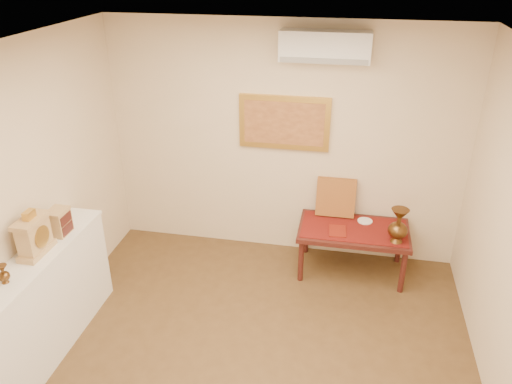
% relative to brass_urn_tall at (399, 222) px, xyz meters
% --- Properties ---
extents(ceiling, '(4.50, 4.50, 0.00)m').
position_rel_brass_urn_tall_xyz_m(ceiling, '(-1.29, -1.69, 1.91)').
color(ceiling, silver).
rests_on(ceiling, ground).
extents(wall_back, '(4.00, 0.02, 2.70)m').
position_rel_brass_urn_tall_xyz_m(wall_back, '(-1.29, 0.56, 0.56)').
color(wall_back, beige).
rests_on(wall_back, ground).
extents(brass_urn_small, '(0.09, 0.09, 0.21)m').
position_rel_brass_urn_tall_xyz_m(brass_urn_small, '(-3.12, -1.92, 0.30)').
color(brass_urn_small, brown).
rests_on(brass_urn_small, display_ledge).
extents(table_cloth, '(1.14, 0.59, 0.01)m').
position_rel_brass_urn_tall_xyz_m(table_cloth, '(-0.44, 0.19, -0.23)').
color(table_cloth, maroon).
rests_on(table_cloth, low_table).
extents(brass_urn_tall, '(0.20, 0.20, 0.46)m').
position_rel_brass_urn_tall_xyz_m(brass_urn_tall, '(0.00, 0.00, 0.00)').
color(brass_urn_tall, brown).
rests_on(brass_urn_tall, table_cloth).
extents(plate, '(0.17, 0.17, 0.01)m').
position_rel_brass_urn_tall_xyz_m(plate, '(-0.32, 0.36, -0.22)').
color(plate, white).
rests_on(plate, table_cloth).
extents(menu, '(0.20, 0.26, 0.01)m').
position_rel_brass_urn_tall_xyz_m(menu, '(-0.61, 0.08, -0.22)').
color(menu, maroon).
rests_on(menu, table_cloth).
extents(cushion, '(0.44, 0.19, 0.45)m').
position_rel_brass_urn_tall_xyz_m(cushion, '(-0.67, 0.47, -0.01)').
color(cushion, maroon).
rests_on(cushion, table_cloth).
extents(display_ledge, '(0.37, 2.02, 0.98)m').
position_rel_brass_urn_tall_xyz_m(display_ledge, '(-3.11, -1.69, -0.30)').
color(display_ledge, white).
rests_on(display_ledge, floor).
extents(mantel_clock, '(0.17, 0.36, 0.41)m').
position_rel_brass_urn_tall_xyz_m(mantel_clock, '(-3.11, -1.49, 0.37)').
color(mantel_clock, tan).
rests_on(mantel_clock, display_ledge).
extents(wooden_chest, '(0.16, 0.21, 0.24)m').
position_rel_brass_urn_tall_xyz_m(wooden_chest, '(-3.09, -1.16, 0.31)').
color(wooden_chest, tan).
rests_on(wooden_chest, display_ledge).
extents(low_table, '(1.20, 0.70, 0.55)m').
position_rel_brass_urn_tall_xyz_m(low_table, '(-0.44, 0.19, -0.30)').
color(low_table, '#451814').
rests_on(low_table, floor).
extents(painting, '(1.00, 0.06, 0.60)m').
position_rel_brass_urn_tall_xyz_m(painting, '(-1.29, 0.53, 0.81)').
color(painting, gold).
rests_on(painting, wall_back).
extents(ac_unit, '(0.90, 0.25, 0.30)m').
position_rel_brass_urn_tall_xyz_m(ac_unit, '(-0.89, 0.43, 1.66)').
color(ac_unit, silver).
rests_on(ac_unit, wall_back).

